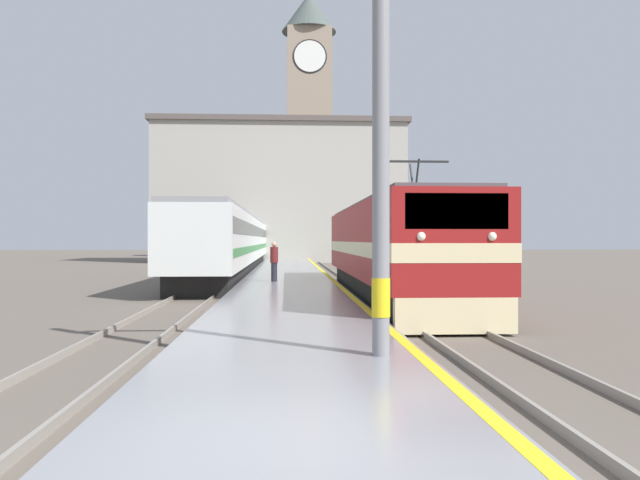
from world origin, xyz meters
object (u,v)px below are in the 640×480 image
(locomotive_train, at_px, (389,250))
(clock_tower, at_px, (309,117))
(passenger_train, at_px, (242,242))
(catenary_mast, at_px, (386,88))
(person_on_platform, at_px, (274,261))

(locomotive_train, distance_m, clock_tower, 49.90)
(passenger_train, bearing_deg, catenary_mast, -82.59)
(clock_tower, bearing_deg, passenger_train, -104.30)
(locomotive_train, bearing_deg, passenger_train, 106.18)
(person_on_platform, xyz_separation_m, clock_tower, (3.08, 43.69, 14.77))
(clock_tower, bearing_deg, catenary_mast, -90.95)
(passenger_train, relative_size, catenary_mast, 6.07)
(passenger_train, height_order, person_on_platform, passenger_train)
(passenger_train, xyz_separation_m, catenary_mast, (4.90, -37.71, 2.53))
(passenger_train, bearing_deg, locomotive_train, -73.82)
(catenary_mast, bearing_deg, passenger_train, 97.41)
(catenary_mast, relative_size, clock_tower, 0.28)
(person_on_platform, bearing_deg, locomotive_train, -43.77)
(locomotive_train, relative_size, catenary_mast, 2.20)
(locomotive_train, height_order, catenary_mast, catenary_mast)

